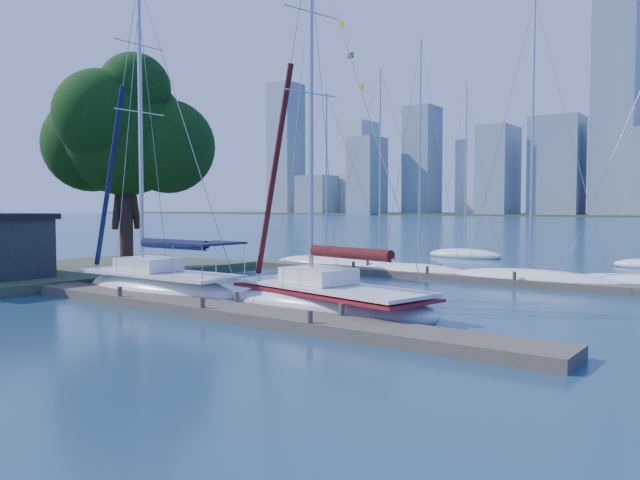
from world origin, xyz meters
The scene contains 12 objects.
ground centered at (0.00, 0.00, 0.00)m, with size 700.00×700.00×0.00m, color navy.
near_dock centered at (0.00, 0.00, 0.20)m, with size 26.00×2.00×0.40m, color #494036.
far_dock centered at (2.00, 16.00, 0.18)m, with size 30.00×1.80×0.36m, color #494036.
shore centered at (-17.00, 3.00, 0.25)m, with size 12.00×22.00×0.50m, color #38472D.
tree centered at (-14.38, 6.31, 8.64)m, with size 9.93×9.04×12.92m.
sailboat_navy centered at (-6.08, 1.95, 1.12)m, with size 9.55×3.18×15.32m.
sailboat_maroon centered at (3.07, 2.84, 1.14)m, with size 9.77×4.90×15.41m.
bg_boat_0 centered at (-7.95, 17.78, 0.26)m, with size 8.78×4.07×12.24m.
bg_boat_1 centered at (-3.61, 17.61, 0.24)m, with size 7.83×3.07×13.16m.
bg_boat_2 centered at (-0.28, 16.65, 0.28)m, with size 7.11×4.63×14.31m.
bg_boat_3 centered at (6.36, 16.55, 0.29)m, with size 9.49×6.11×15.37m.
bg_boat_6 centered at (-3.76, 31.31, 0.29)m, with size 6.63×4.17×14.26m.
Camera 1 is at (17.10, -16.61, 4.11)m, focal length 35.00 mm.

